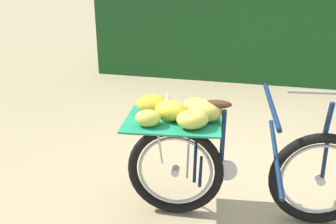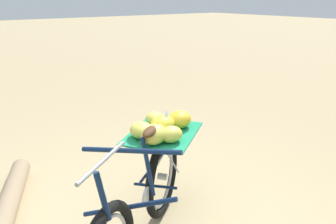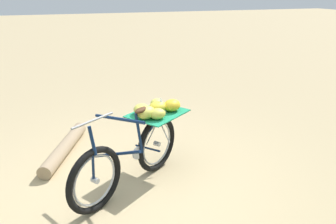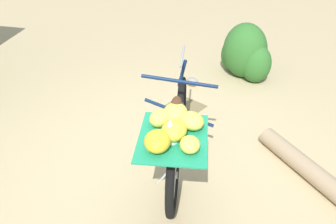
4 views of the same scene
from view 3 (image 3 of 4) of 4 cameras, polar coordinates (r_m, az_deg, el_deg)
The scene contains 3 objects.
ground_plane at distance 3.87m, azimuth -5.04°, elevation -14.48°, with size 60.00×60.00×0.00m, color tan.
bicycle at distance 3.89m, azimuth -5.12°, elevation -5.14°, with size 1.27×1.63×1.03m.
fallen_log at distance 4.93m, azimuth -17.55°, elevation -5.92°, with size 0.19×0.19×1.42m, color #9E8466.
Camera 3 is at (3.08, -0.73, 2.22)m, focal length 35.05 mm.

